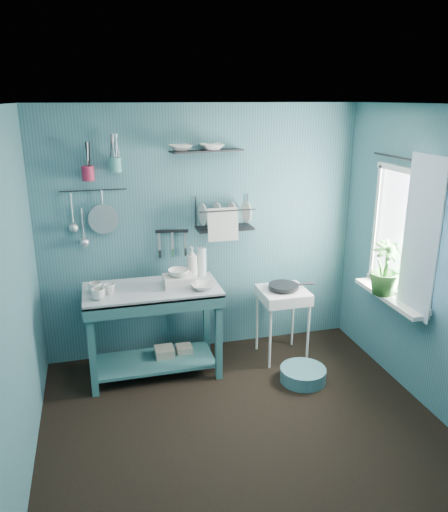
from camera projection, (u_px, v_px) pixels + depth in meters
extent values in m
plane|color=black|center=(245.00, 430.00, 4.00)|extent=(3.20, 3.20, 0.00)
plane|color=silver|center=(250.00, 104.00, 3.24)|extent=(3.20, 3.20, 0.00)
plane|color=#335F69|center=(203.00, 233.00, 5.00)|extent=(3.20, 0.00, 3.20)
plane|color=#335F69|center=(347.00, 400.00, 2.23)|extent=(3.20, 0.00, 3.20)
plane|color=#335F69|center=(11.00, 307.00, 3.23)|extent=(0.00, 3.00, 3.00)
plane|color=#335F69|center=(437.00, 266.00, 4.01)|extent=(0.00, 3.00, 3.00)
cube|color=#316568|center=(154.00, 331.00, 4.71)|extent=(1.32, 0.81, 0.88)
imported|color=silver|center=(98.00, 294.00, 4.30)|extent=(0.12, 0.12, 0.10)
imported|color=silver|center=(109.00, 289.00, 4.42)|extent=(0.14, 0.14, 0.09)
imported|color=silver|center=(95.00, 288.00, 4.44)|extent=(0.17, 0.17, 0.10)
cube|color=beige|center=(179.00, 281.00, 4.61)|extent=(0.28, 0.22, 0.10)
imported|color=silver|center=(179.00, 273.00, 4.58)|extent=(0.20, 0.19, 0.06)
imported|color=beige|center=(192.00, 262.00, 4.82)|extent=(0.11, 0.12, 0.30)
cylinder|color=silver|center=(202.00, 261.00, 4.86)|extent=(0.09, 0.09, 0.28)
imported|color=silver|center=(203.00, 286.00, 4.54)|extent=(0.22, 0.22, 0.05)
cube|color=white|center=(282.00, 323.00, 5.04)|extent=(0.48, 0.48, 0.73)
cylinder|color=black|center=(284.00, 286.00, 4.92)|extent=(0.30, 0.30, 0.03)
cube|color=black|center=(172.00, 231.00, 4.88)|extent=(0.32, 0.07, 0.03)
cube|color=black|center=(225.00, 213.00, 4.86)|extent=(0.58, 0.32, 0.32)
cube|color=black|center=(207.00, 151.00, 4.67)|extent=(0.72, 0.30, 0.01)
imported|color=silver|center=(181.00, 154.00, 4.61)|extent=(0.24, 0.24, 0.05)
imported|color=silver|center=(212.00, 150.00, 4.68)|extent=(0.24, 0.24, 0.06)
cylinder|color=maroon|center=(88.00, 173.00, 4.47)|extent=(0.11, 0.11, 0.13)
cylinder|color=teal|center=(115.00, 165.00, 4.51)|extent=(0.11, 0.11, 0.13)
cylinder|color=#AFB1B7|center=(104.00, 219.00, 4.66)|extent=(0.28, 0.03, 0.28)
cylinder|color=#AFB1B7|center=(72.00, 209.00, 4.57)|extent=(0.01, 0.01, 0.30)
cylinder|color=#AFB1B7|center=(83.00, 224.00, 4.63)|extent=(0.01, 0.01, 0.30)
cylinder|color=black|center=(93.00, 190.00, 4.58)|extent=(0.60, 0.01, 0.01)
plane|color=white|center=(405.00, 234.00, 4.37)|extent=(0.00, 1.10, 1.10)
cube|color=white|center=(389.00, 297.00, 4.53)|extent=(0.16, 0.95, 0.04)
plane|color=white|center=(420.00, 238.00, 4.06)|extent=(0.00, 1.35, 1.35)
cylinder|color=black|center=(408.00, 159.00, 4.16)|extent=(0.02, 1.05, 0.02)
imported|color=#336B2A|center=(385.00, 268.00, 4.49)|extent=(0.28, 0.28, 0.50)
cube|color=gray|center=(165.00, 358.00, 4.88)|extent=(0.18, 0.18, 0.22)
cube|color=gray|center=(184.00, 355.00, 4.96)|extent=(0.15, 0.15, 0.20)
cylinder|color=teal|center=(303.00, 375.00, 4.67)|extent=(0.43, 0.43, 0.13)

